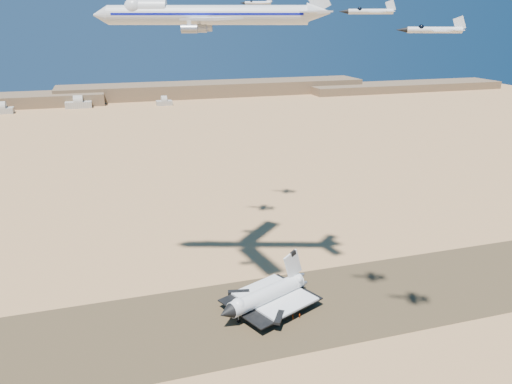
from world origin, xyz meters
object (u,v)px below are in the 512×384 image
object	(u,v)px
crew_a	(293,318)
chase_jet_a	(369,11)
carrier_747	(201,15)
crew_c	(300,315)
chase_jet_b	(433,30)
crew_b	(293,315)
chase_jet_c	(225,18)
shuttle	(266,297)
chase_jet_d	(257,3)

from	to	relation	value
crew_a	chase_jet_a	size ratio (longest dim) A/B	0.11
carrier_747	crew_c	xyz separation A→B (m)	(25.76, -29.09, -99.49)
carrier_747	chase_jet_a	world-z (taller)	carrier_747
chase_jet_a	crew_a	bearing A→B (deg)	156.05
chase_jet_b	crew_b	bearing A→B (deg)	149.15
crew_b	crew_c	xyz separation A→B (m)	(2.18, -0.91, 0.10)
chase_jet_c	carrier_747	bearing A→B (deg)	-85.24
crew_a	chase_jet_b	xyz separation A→B (m)	(21.16, -31.79, 95.79)
shuttle	crew_a	bearing A→B (deg)	-76.98
crew_b	chase_jet_b	size ratio (longest dim) A/B	0.10
chase_jet_a	chase_jet_c	bearing A→B (deg)	123.63
shuttle	chase_jet_d	world-z (taller)	chase_jet_d
crew_b	chase_jet_b	bearing A→B (deg)	163.26
shuttle	carrier_747	world-z (taller)	carrier_747
crew_c	chase_jet_b	xyz separation A→B (m)	(18.50, -32.28, 95.69)
carrier_747	chase_jet_b	xyz separation A→B (m)	(44.26, -61.36, -3.80)
crew_c	chase_jet_b	bearing A→B (deg)	-178.40
chase_jet_a	chase_jet_b	bearing A→B (deg)	-44.04
chase_jet_a	crew_c	bearing A→B (deg)	148.96
carrier_747	chase_jet_a	size ratio (longest dim) A/B	5.36
chase_jet_a	chase_jet_b	distance (m)	19.65
shuttle	crew_c	xyz separation A→B (m)	(9.47, -8.68, -4.27)
carrier_747	chase_jet_d	xyz separation A→B (m)	(39.46, 65.82, 6.01)
crew_a	crew_c	xyz separation A→B (m)	(2.65, 0.49, 0.10)
shuttle	chase_jet_c	distance (m)	115.16
shuttle	chase_jet_b	xyz separation A→B (m)	(27.98, -40.96, 91.42)
chase_jet_d	carrier_747	bearing A→B (deg)	-95.05
chase_jet_c	chase_jet_d	xyz separation A→B (m)	(20.39, 20.46, 6.73)
shuttle	chase_jet_a	xyz separation A→B (m)	(20.35, -23.39, 95.80)
crew_b	chase_jet_b	distance (m)	103.46
carrier_747	chase_jet_b	size ratio (longest dim) A/B	5.05
shuttle	chase_jet_b	distance (m)	104.00
carrier_747	crew_b	size ratio (longest dim) A/B	48.26
shuttle	chase_jet_d	bearing A→B (deg)	51.34
shuttle	chase_jet_a	world-z (taller)	chase_jet_a
carrier_747	crew_b	world-z (taller)	carrier_747
carrier_747	chase_jet_a	distance (m)	57.10
shuttle	chase_jet_d	xyz separation A→B (m)	(23.17, 86.23, 101.22)
carrier_747	chase_jet_c	xyz separation A→B (m)	(19.06, 45.36, -0.72)
chase_jet_c	chase_jet_d	world-z (taller)	chase_jet_d
chase_jet_b	carrier_747	bearing A→B (deg)	153.02
crew_c	chase_jet_a	size ratio (longest dim) A/B	0.13
chase_jet_a	carrier_747	bearing A→B (deg)	152.40
crew_a	crew_b	world-z (taller)	crew_b
chase_jet_a	chase_jet_d	world-z (taller)	chase_jet_d
crew_c	chase_jet_a	distance (m)	101.73
chase_jet_c	chase_jet_d	bearing A→B (deg)	72.66
shuttle	crew_a	xyz separation A→B (m)	(6.82, -9.17, -4.38)
shuttle	crew_b	world-z (taller)	shuttle
crew_c	chase_jet_c	xyz separation A→B (m)	(-6.70, 74.44, 98.76)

